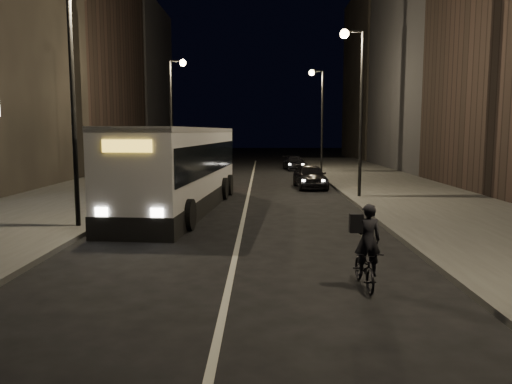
{
  "coord_description": "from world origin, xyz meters",
  "views": [
    {
      "loc": [
        0.73,
        -12.82,
        3.38
      ],
      "look_at": [
        0.54,
        2.62,
        1.5
      ],
      "focal_mm": 35.0,
      "sensor_mm": 36.0,
      "label": 1
    }
  ],
  "objects_px": {
    "streetlight_right_far": "(319,107)",
    "streetlight_left_near": "(80,71)",
    "car_near": "(310,176)",
    "car_mid": "(212,167)",
    "car_far": "(295,163)",
    "cyclist_on_bicycle": "(366,260)",
    "streetlight_right_mid": "(356,91)",
    "streetlight_left_far": "(174,103)",
    "city_bus": "(180,165)"
  },
  "relations": [
    {
      "from": "streetlight_left_far",
      "to": "cyclist_on_bicycle",
      "type": "height_order",
      "value": "streetlight_left_far"
    },
    {
      "from": "streetlight_right_mid",
      "to": "streetlight_right_far",
      "type": "height_order",
      "value": "same"
    },
    {
      "from": "car_mid",
      "to": "car_far",
      "type": "relative_size",
      "value": 1.01
    },
    {
      "from": "city_bus",
      "to": "car_near",
      "type": "relative_size",
      "value": 3.1
    },
    {
      "from": "city_bus",
      "to": "car_mid",
      "type": "xyz_separation_m",
      "value": [
        -0.3,
        16.57,
        -1.22
      ]
    },
    {
      "from": "streetlight_right_far",
      "to": "car_near",
      "type": "xyz_separation_m",
      "value": [
        -1.73,
        -11.11,
        -4.63
      ]
    },
    {
      "from": "streetlight_left_near",
      "to": "car_mid",
      "type": "relative_size",
      "value": 1.9
    },
    {
      "from": "streetlight_right_mid",
      "to": "city_bus",
      "type": "xyz_separation_m",
      "value": [
        -8.15,
        -3.31,
        -3.44
      ]
    },
    {
      "from": "city_bus",
      "to": "car_mid",
      "type": "bearing_deg",
      "value": 95.55
    },
    {
      "from": "car_near",
      "to": "car_mid",
      "type": "height_order",
      "value": "car_near"
    },
    {
      "from": "city_bus",
      "to": "cyclist_on_bicycle",
      "type": "bearing_deg",
      "value": -57.73
    },
    {
      "from": "streetlight_right_mid",
      "to": "car_far",
      "type": "relative_size",
      "value": 1.92
    },
    {
      "from": "cyclist_on_bicycle",
      "to": "car_mid",
      "type": "height_order",
      "value": "cyclist_on_bicycle"
    },
    {
      "from": "streetlight_right_far",
      "to": "streetlight_left_near",
      "type": "bearing_deg",
      "value": -113.96
    },
    {
      "from": "streetlight_left_near",
      "to": "city_bus",
      "type": "distance_m",
      "value": 6.33
    },
    {
      "from": "streetlight_right_far",
      "to": "car_far",
      "type": "relative_size",
      "value": 1.92
    },
    {
      "from": "streetlight_left_far",
      "to": "car_mid",
      "type": "relative_size",
      "value": 1.9
    },
    {
      "from": "streetlight_right_mid",
      "to": "streetlight_left_near",
      "type": "bearing_deg",
      "value": -143.12
    },
    {
      "from": "streetlight_right_mid",
      "to": "city_bus",
      "type": "distance_m",
      "value": 9.44
    },
    {
      "from": "streetlight_right_far",
      "to": "streetlight_right_mid",
      "type": "bearing_deg",
      "value": -90.0
    },
    {
      "from": "streetlight_right_mid",
      "to": "cyclist_on_bicycle",
      "type": "height_order",
      "value": "streetlight_right_mid"
    },
    {
      "from": "city_bus",
      "to": "car_near",
      "type": "bearing_deg",
      "value": 56.49
    },
    {
      "from": "cyclist_on_bicycle",
      "to": "car_far",
      "type": "distance_m",
      "value": 33.18
    },
    {
      "from": "streetlight_right_far",
      "to": "city_bus",
      "type": "relative_size",
      "value": 0.61
    },
    {
      "from": "streetlight_right_far",
      "to": "streetlight_left_far",
      "type": "distance_m",
      "value": 12.24
    },
    {
      "from": "streetlight_left_near",
      "to": "car_near",
      "type": "bearing_deg",
      "value": 55.29
    },
    {
      "from": "streetlight_right_mid",
      "to": "car_mid",
      "type": "distance_m",
      "value": 16.4
    },
    {
      "from": "cyclist_on_bicycle",
      "to": "car_mid",
      "type": "bearing_deg",
      "value": 100.33
    },
    {
      "from": "car_far",
      "to": "cyclist_on_bicycle",
      "type": "bearing_deg",
      "value": -97.28
    },
    {
      "from": "streetlight_left_far",
      "to": "city_bus",
      "type": "bearing_deg",
      "value": -79.3
    },
    {
      "from": "cyclist_on_bicycle",
      "to": "car_mid",
      "type": "xyz_separation_m",
      "value": [
        -6.08,
        27.56,
        0.08
      ]
    },
    {
      "from": "streetlight_right_mid",
      "to": "streetlight_left_far",
      "type": "relative_size",
      "value": 1.0
    },
    {
      "from": "streetlight_left_far",
      "to": "car_near",
      "type": "bearing_deg",
      "value": -29.76
    },
    {
      "from": "streetlight_left_near",
      "to": "streetlight_left_far",
      "type": "xyz_separation_m",
      "value": [
        0.0,
        18.0,
        0.0
      ]
    },
    {
      "from": "cyclist_on_bicycle",
      "to": "streetlight_right_far",
      "type": "bearing_deg",
      "value": 83.42
    },
    {
      "from": "streetlight_left_near",
      "to": "car_near",
      "type": "height_order",
      "value": "streetlight_left_near"
    },
    {
      "from": "streetlight_right_far",
      "to": "streetlight_left_far",
      "type": "height_order",
      "value": "same"
    },
    {
      "from": "streetlight_left_near",
      "to": "car_far",
      "type": "xyz_separation_m",
      "value": [
        8.93,
        26.88,
        -4.75
      ]
    },
    {
      "from": "city_bus",
      "to": "streetlight_left_near",
      "type": "bearing_deg",
      "value": -113.71
    },
    {
      "from": "streetlight_right_mid",
      "to": "streetlight_left_far",
      "type": "height_order",
      "value": "same"
    },
    {
      "from": "streetlight_right_mid",
      "to": "streetlight_right_far",
      "type": "bearing_deg",
      "value": 90.0
    },
    {
      "from": "streetlight_right_mid",
      "to": "cyclist_on_bicycle",
      "type": "xyz_separation_m",
      "value": [
        -2.37,
        -14.3,
        -4.74
      ]
    },
    {
      "from": "car_near",
      "to": "car_far",
      "type": "height_order",
      "value": "car_near"
    },
    {
      "from": "cyclist_on_bicycle",
      "to": "car_mid",
      "type": "distance_m",
      "value": 28.22
    },
    {
      "from": "car_near",
      "to": "car_mid",
      "type": "bearing_deg",
      "value": 125.2
    },
    {
      "from": "streetlight_right_mid",
      "to": "streetlight_right_far",
      "type": "relative_size",
      "value": 1.0
    },
    {
      "from": "cyclist_on_bicycle",
      "to": "car_far",
      "type": "xyz_separation_m",
      "value": [
        0.63,
        33.18,
        -0.01
      ]
    },
    {
      "from": "streetlight_right_mid",
      "to": "streetlight_left_far",
      "type": "distance_m",
      "value": 14.62
    },
    {
      "from": "streetlight_left_near",
      "to": "city_bus",
      "type": "height_order",
      "value": "streetlight_left_near"
    },
    {
      "from": "streetlight_left_near",
      "to": "streetlight_left_far",
      "type": "bearing_deg",
      "value": 90.0
    }
  ]
}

